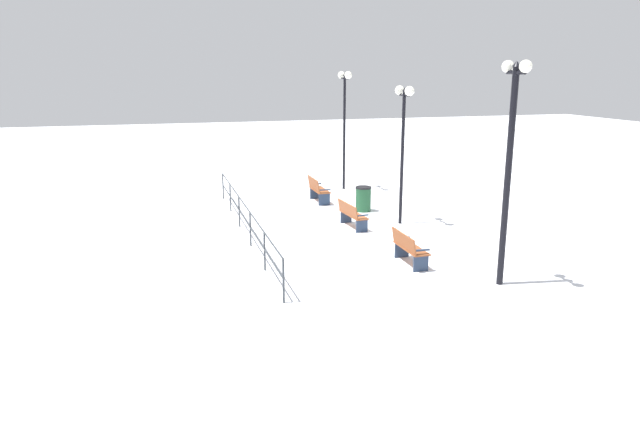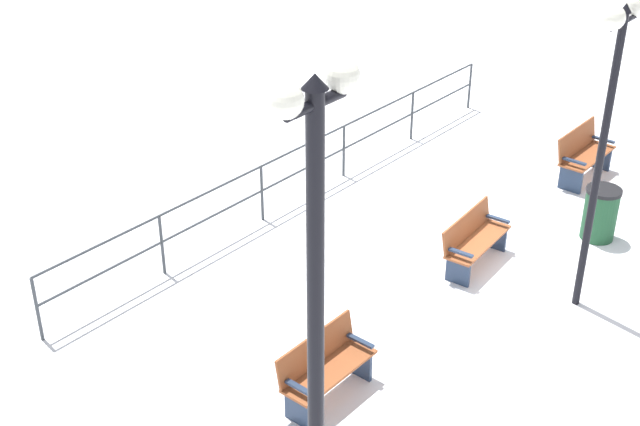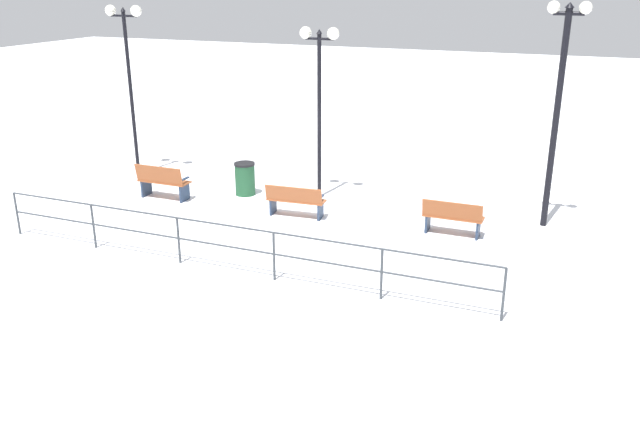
# 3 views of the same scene
# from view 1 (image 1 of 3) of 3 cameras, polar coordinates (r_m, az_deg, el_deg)

# --- Properties ---
(ground_plane) EXTENTS (80.00, 80.00, 0.00)m
(ground_plane) POSITION_cam_1_polar(r_m,az_deg,el_deg) (18.72, 3.60, -1.40)
(ground_plane) COLOR white
(ground_plane) RESTS_ON ground
(bench_nearest) EXTENTS (0.50, 1.37, 0.86)m
(bench_nearest) POSITION_cam_1_polar(r_m,az_deg,el_deg) (15.19, 8.75, -3.42)
(bench_nearest) COLOR brown
(bench_nearest) RESTS_ON ground
(bench_second) EXTENTS (0.60, 1.48, 0.83)m
(bench_second) POSITION_cam_1_polar(r_m,az_deg,el_deg) (18.55, 3.16, -0.13)
(bench_second) COLOR brown
(bench_second) RESTS_ON ground
(bench_third) EXTENTS (0.55, 1.42, 0.96)m
(bench_third) POSITION_cam_1_polar(r_m,az_deg,el_deg) (22.11, -0.22, 2.33)
(bench_third) COLOR brown
(bench_third) RESTS_ON ground
(lamppost_near) EXTENTS (0.28, 0.93, 5.15)m
(lamppost_near) POSITION_cam_1_polar(r_m,az_deg,el_deg) (13.69, 18.27, 6.36)
(lamppost_near) COLOR black
(lamppost_near) RESTS_ON ground
(lamppost_middle) EXTENTS (0.31, 1.05, 4.46)m
(lamppost_middle) POSITION_cam_1_polar(r_m,az_deg,el_deg) (18.75, 8.24, 8.98)
(lamppost_middle) COLOR black
(lamppost_middle) RESTS_ON ground
(lamppost_far) EXTENTS (0.31, 1.17, 4.90)m
(lamppost_far) POSITION_cam_1_polar(r_m,az_deg,el_deg) (24.25, 2.44, 10.91)
(lamppost_far) COLOR black
(lamppost_far) RESTS_ON ground
(waterfront_railing) EXTENTS (0.05, 10.98, 1.02)m
(waterfront_railing) POSITION_cam_1_polar(r_m,az_deg,el_deg) (17.69, -7.48, -0.08)
(waterfront_railing) COLOR #383D42
(waterfront_railing) RESTS_ON ground
(trash_bin) EXTENTS (0.57, 0.57, 0.90)m
(trash_bin) POSITION_cam_1_polar(r_m,az_deg,el_deg) (20.76, 4.30, 1.41)
(trash_bin) COLOR #1E4C2D
(trash_bin) RESTS_ON ground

